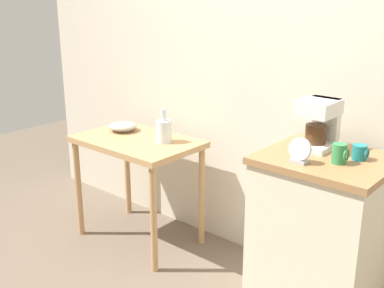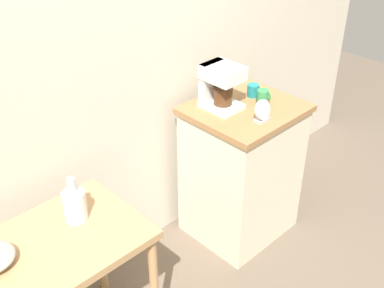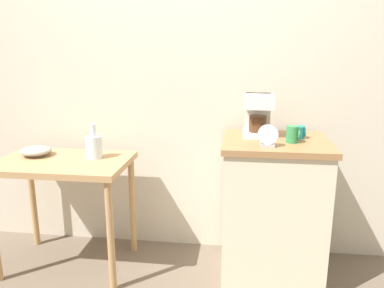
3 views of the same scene
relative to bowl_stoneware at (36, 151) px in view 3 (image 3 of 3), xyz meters
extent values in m
plane|color=#6B5B4C|center=(0.94, -0.02, -0.79)|extent=(8.00, 8.00, 0.00)
cube|color=beige|center=(1.04, 0.37, 0.61)|extent=(4.40, 0.10, 2.80)
cube|color=tan|center=(0.22, -0.07, -0.05)|extent=(0.84, 0.55, 0.04)
cylinder|color=tan|center=(0.60, -0.30, -0.43)|extent=(0.04, 0.04, 0.72)
cylinder|color=tan|center=(-0.16, 0.17, -0.43)|extent=(0.04, 0.04, 0.72)
cylinder|color=tan|center=(0.60, 0.17, -0.43)|extent=(0.04, 0.04, 0.72)
cube|color=beige|center=(1.57, -0.02, -0.35)|extent=(0.61, 0.54, 0.88)
cube|color=#9E7044|center=(1.57, -0.02, 0.11)|extent=(0.64, 0.57, 0.04)
cylinder|color=#9E998C|center=(0.00, 0.00, -0.03)|extent=(0.09, 0.09, 0.01)
ellipsoid|color=#9E998C|center=(0.00, 0.00, 0.00)|extent=(0.20, 0.20, 0.06)
cylinder|color=silver|center=(0.41, 0.00, 0.04)|extent=(0.11, 0.11, 0.15)
cylinder|color=silver|center=(0.41, 0.00, 0.15)|extent=(0.04, 0.04, 0.08)
cube|color=white|center=(1.46, 0.07, 0.14)|extent=(0.18, 0.22, 0.03)
cube|color=white|center=(1.46, 0.15, 0.26)|extent=(0.16, 0.05, 0.26)
cube|color=white|center=(1.46, 0.07, 0.35)|extent=(0.18, 0.22, 0.08)
cylinder|color=#4C2D19|center=(1.46, 0.06, 0.21)|extent=(0.11, 0.11, 0.10)
cylinder|color=#338C4C|center=(1.65, -0.08, 0.18)|extent=(0.07, 0.07, 0.10)
torus|color=#338C4C|center=(1.69, -0.08, 0.18)|extent=(0.01, 0.06, 0.06)
cylinder|color=teal|center=(1.71, 0.04, 0.17)|extent=(0.07, 0.07, 0.08)
torus|color=teal|center=(1.74, 0.04, 0.17)|extent=(0.01, 0.05, 0.05)
cube|color=#B2B5BA|center=(1.51, -0.20, 0.14)|extent=(0.08, 0.06, 0.02)
cylinder|color=#B2B5BA|center=(1.51, -0.20, 0.20)|extent=(0.11, 0.05, 0.11)
cylinder|color=black|center=(1.51, -0.20, 0.20)|extent=(0.10, 0.04, 0.10)
camera|label=1|loc=(2.54, -2.20, 0.92)|focal=44.89mm
camera|label=2|loc=(-0.40, -1.60, 1.45)|focal=45.14mm
camera|label=3|loc=(1.35, -2.29, 0.67)|focal=35.47mm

